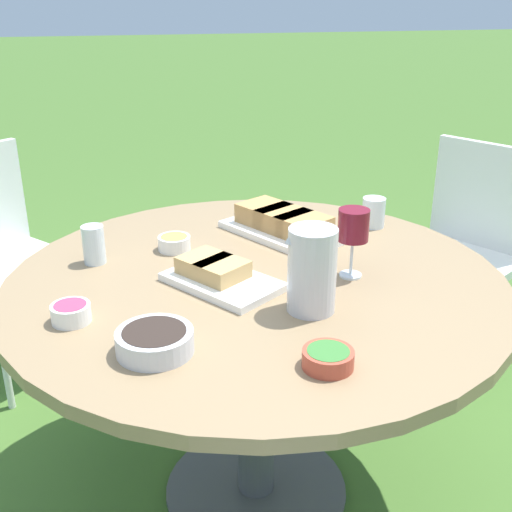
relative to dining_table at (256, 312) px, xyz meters
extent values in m
plane|color=#446B2B|center=(0.00, 0.00, -0.63)|extent=(40.00, 40.00, 0.00)
cylinder|color=#4C4C51|center=(0.00, 0.00, -0.62)|extent=(0.56, 0.56, 0.02)
cylinder|color=#4C4C51|center=(0.00, 0.00, -0.27)|extent=(0.11, 0.11, 0.68)
cylinder|color=#8C7251|center=(0.00, 0.00, 0.09)|extent=(1.33, 1.33, 0.03)
cube|color=silver|center=(-0.92, -0.57, -0.18)|extent=(0.59, 0.60, 0.04)
cube|color=silver|center=(-1.08, -0.68, 0.05)|extent=(0.26, 0.39, 0.42)
cylinder|color=silver|center=(-0.66, -0.64, -0.41)|extent=(0.03, 0.03, 0.43)
cylinder|color=silver|center=(-0.87, -0.31, -0.41)|extent=(0.03, 0.03, 0.43)
cylinder|color=silver|center=(-0.97, -0.84, -0.41)|extent=(0.03, 0.03, 0.43)
cube|color=silver|center=(0.77, -0.88, -0.18)|extent=(0.61, 0.61, 0.04)
cylinder|color=silver|center=(0.80, -0.61, -0.41)|extent=(0.03, 0.03, 0.43)
cylinder|color=silver|center=(0.51, -0.87, -0.41)|extent=(0.03, 0.03, 0.43)
cylinder|color=silver|center=(0.75, -1.15, -0.41)|extent=(0.03, 0.03, 0.43)
cylinder|color=silver|center=(-0.09, 0.21, 0.21)|extent=(0.12, 0.12, 0.21)
cone|color=silver|center=(-0.04, 0.21, 0.30)|extent=(0.03, 0.03, 0.02)
cylinder|color=silver|center=(-0.25, 0.05, 0.11)|extent=(0.06, 0.06, 0.01)
cylinder|color=silver|center=(-0.25, 0.05, 0.16)|extent=(0.01, 0.01, 0.10)
cylinder|color=maroon|center=(-0.25, 0.05, 0.25)|extent=(0.08, 0.08, 0.08)
cube|color=white|center=(0.10, 0.03, 0.12)|extent=(0.32, 0.35, 0.02)
cube|color=tan|center=(0.14, -0.02, 0.15)|extent=(0.16, 0.15, 0.04)
cube|color=tan|center=(0.10, 0.03, 0.15)|extent=(0.16, 0.15, 0.04)
cube|color=white|center=(-0.15, -0.29, 0.12)|extent=(0.38, 0.43, 0.02)
cube|color=#B2844C|center=(-0.11, -0.36, 0.16)|extent=(0.19, 0.18, 0.06)
cube|color=#B2844C|center=(-0.15, -0.29, 0.16)|extent=(0.19, 0.18, 0.06)
cube|color=#B2844C|center=(-0.19, -0.22, 0.16)|extent=(0.19, 0.18, 0.06)
cylinder|color=white|center=(0.19, -0.24, 0.13)|extent=(0.09, 0.09, 0.04)
cylinder|color=#E0C147|center=(0.19, -0.24, 0.14)|extent=(0.08, 0.08, 0.02)
cylinder|color=#B74733|center=(-0.05, 0.46, 0.13)|extent=(0.11, 0.11, 0.04)
cylinder|color=#387533|center=(-0.05, 0.46, 0.14)|extent=(0.09, 0.09, 0.02)
cylinder|color=silver|center=(0.29, 0.33, 0.13)|extent=(0.17, 0.17, 0.05)
cylinder|color=#2D231E|center=(0.29, 0.33, 0.15)|extent=(0.14, 0.14, 0.02)
cylinder|color=white|center=(0.47, 0.15, 0.13)|extent=(0.09, 0.09, 0.04)
cylinder|color=#D6385B|center=(0.47, 0.15, 0.14)|extent=(0.07, 0.07, 0.02)
cylinder|color=silver|center=(-0.45, -0.30, 0.16)|extent=(0.07, 0.07, 0.10)
cylinder|color=silver|center=(0.42, -0.19, 0.16)|extent=(0.06, 0.06, 0.11)
cube|color=maroon|center=(-0.39, -1.16, -0.51)|extent=(0.30, 0.14, 0.24)
torus|color=maroon|center=(-0.39, -1.16, -0.36)|extent=(0.19, 0.01, 0.19)
camera|label=1|loc=(0.33, 1.52, 0.83)|focal=45.00mm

